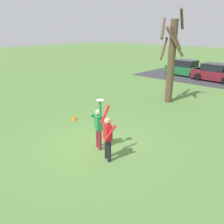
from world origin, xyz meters
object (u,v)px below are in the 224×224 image
(person_catcher, at_px, (98,126))
(frisbee_disc, at_px, (100,100))
(person_defender, at_px, (108,135))
(parked_car_maroon, at_px, (215,73))
(parked_car_green, at_px, (186,69))
(bare_tree_tall, at_px, (171,58))
(field_cone_orange, at_px, (74,117))

(person_catcher, distance_m, frisbee_disc, 1.13)
(person_defender, xyz_separation_m, parked_car_maroon, (-2.41, 16.88, -0.25))
(parked_car_green, bearing_deg, person_defender, -67.88)
(parked_car_maroon, xyz_separation_m, bare_tree_tall, (0.25, -8.89, 2.11))
(person_defender, relative_size, parked_car_green, 0.48)
(parked_car_green, relative_size, parked_car_maroon, 1.00)
(frisbee_disc, distance_m, field_cone_orange, 4.11)
(person_catcher, relative_size, bare_tree_tall, 0.36)
(field_cone_orange, bearing_deg, parked_car_green, 95.80)
(frisbee_disc, height_order, bare_tree_tall, bare_tree_tall)
(person_catcher, height_order, parked_car_maroon, person_catcher)
(person_catcher, relative_size, parked_car_maroon, 0.49)
(person_defender, bearing_deg, parked_car_green, -48.28)
(parked_car_maroon, distance_m, field_cone_orange, 15.34)
(person_defender, distance_m, field_cone_orange, 4.43)
(parked_car_green, height_order, parked_car_maroon, same)
(person_defender, height_order, parked_car_maroon, person_defender)
(parked_car_green, distance_m, bare_tree_tall, 10.38)
(parked_car_green, bearing_deg, field_cone_orange, -79.95)
(person_defender, bearing_deg, frisbee_disc, -0.00)
(frisbee_disc, bearing_deg, parked_car_green, 106.12)
(person_catcher, bearing_deg, field_cone_orange, -177.72)
(frisbee_disc, xyz_separation_m, parked_car_green, (-4.98, 17.24, -1.37))
(person_defender, height_order, field_cone_orange, person_defender)
(bare_tree_tall, bearing_deg, frisbee_disc, -79.04)
(person_defender, bearing_deg, field_cone_orange, 1.78)
(person_defender, height_order, frisbee_disc, frisbee_disc)
(parked_car_green, distance_m, parked_car_maroon, 3.31)
(parked_car_maroon, bearing_deg, person_defender, -77.62)
(person_catcher, relative_size, frisbee_disc, 7.87)
(parked_car_maroon, relative_size, field_cone_orange, 13.19)
(frisbee_disc, xyz_separation_m, bare_tree_tall, (-1.49, 7.69, 0.74))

